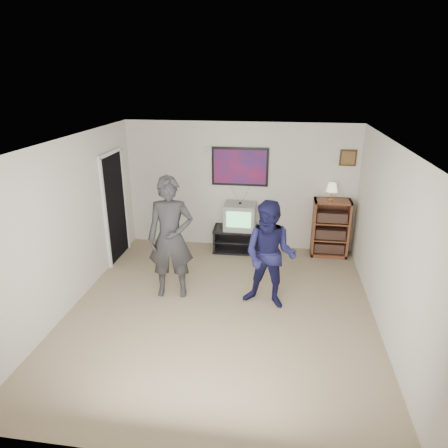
% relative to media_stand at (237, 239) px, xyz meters
% --- Properties ---
extents(room_shell, '(4.51, 5.00, 2.51)m').
position_rel_media_stand_xyz_m(room_shell, '(0.00, -1.88, 1.01)').
color(room_shell, '#765E4B').
rests_on(room_shell, ground).
extents(media_stand, '(0.96, 0.55, 0.47)m').
position_rel_media_stand_xyz_m(media_stand, '(0.00, 0.00, 0.00)').
color(media_stand, black).
rests_on(media_stand, room_shell).
extents(crt_television, '(0.60, 0.51, 0.51)m').
position_rel_media_stand_xyz_m(crt_television, '(0.04, 0.00, 0.49)').
color(crt_television, gray).
rests_on(crt_television, media_stand).
extents(bookshelf, '(0.68, 0.39, 1.12)m').
position_rel_media_stand_xyz_m(bookshelf, '(1.79, 0.05, 0.32)').
color(bookshelf, '#562C19').
rests_on(bookshelf, room_shell).
extents(table_lamp, '(0.21, 0.21, 0.34)m').
position_rel_media_stand_xyz_m(table_lamp, '(1.74, 0.03, 1.05)').
color(table_lamp, beige).
rests_on(table_lamp, bookshelf).
extents(person_tall, '(0.77, 0.56, 1.93)m').
position_rel_media_stand_xyz_m(person_tall, '(-0.83, -1.83, 0.73)').
color(person_tall, '#2A292C').
rests_on(person_tall, room_shell).
extents(person_short, '(0.93, 0.79, 1.66)m').
position_rel_media_stand_xyz_m(person_short, '(0.69, -1.94, 0.59)').
color(person_short, '#16163E').
rests_on(person_short, room_shell).
extents(controller_left, '(0.07, 0.13, 0.04)m').
position_rel_media_stand_xyz_m(controller_left, '(-0.86, -1.66, 0.88)').
color(controller_left, white).
rests_on(controller_left, person_tall).
extents(controller_right, '(0.08, 0.13, 0.04)m').
position_rel_media_stand_xyz_m(controller_right, '(0.72, -1.72, 0.73)').
color(controller_right, white).
rests_on(controller_right, person_short).
extents(poster, '(1.10, 0.03, 0.75)m').
position_rel_media_stand_xyz_m(poster, '(0.00, 0.25, 1.41)').
color(poster, black).
rests_on(poster, room_shell).
extents(air_vent, '(0.28, 0.02, 0.14)m').
position_rel_media_stand_xyz_m(air_vent, '(-0.55, 0.25, 1.71)').
color(air_vent, white).
rests_on(air_vent, room_shell).
extents(small_picture, '(0.30, 0.03, 0.30)m').
position_rel_media_stand_xyz_m(small_picture, '(2.00, 0.25, 1.64)').
color(small_picture, '#422E15').
rests_on(small_picture, room_shell).
extents(doorway, '(0.03, 0.85, 2.00)m').
position_rel_media_stand_xyz_m(doorway, '(-2.23, -0.63, 0.76)').
color(doorway, black).
rests_on(doorway, room_shell).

